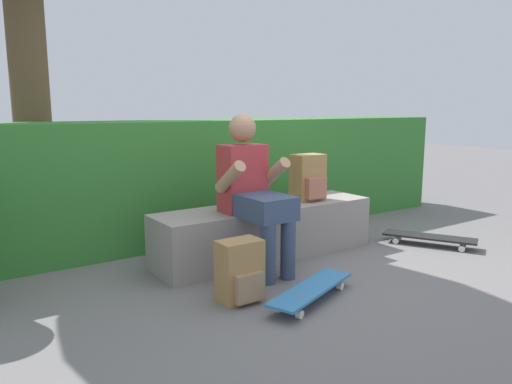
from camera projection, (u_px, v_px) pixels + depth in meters
ground_plane at (298, 269)px, 3.78m from camera, size 24.00×24.00×0.00m
bench_main at (266, 231)px, 4.08m from camera, size 1.94×0.49×0.43m
person_skater at (253, 188)px, 3.67m from camera, size 0.49×0.62×1.18m
skateboard_near_person at (311, 290)px, 3.15m from camera, size 0.82×0.47×0.09m
skateboard_beside_bench at (429, 237)px, 4.41m from camera, size 0.56×0.80×0.09m
backpack_on_bench at (308, 178)px, 4.25m from camera, size 0.28×0.23×0.40m
backpack_on_ground at (240, 272)px, 3.14m from camera, size 0.28×0.23×0.40m
hedge_row at (238, 175)px, 4.97m from camera, size 5.06×0.69×1.11m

